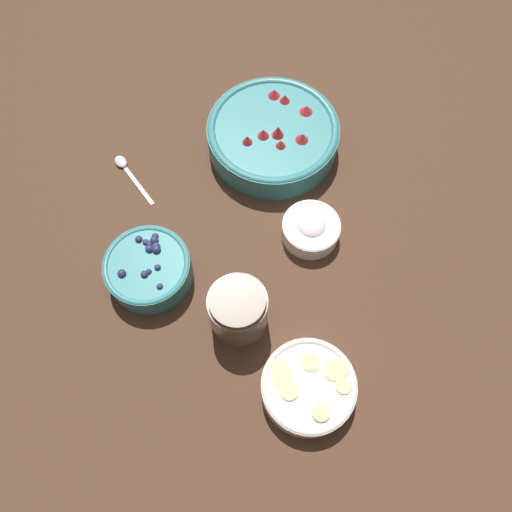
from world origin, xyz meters
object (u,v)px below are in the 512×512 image
bowl_cream (311,229)px  jar_chocolate (238,311)px  bowl_blueberries (148,269)px  bowl_bananas (308,387)px  bowl_strawberries (273,134)px

bowl_cream → jar_chocolate: jar_chocolate is taller
bowl_cream → jar_chocolate: bearing=115.9°
bowl_blueberries → jar_chocolate: jar_chocolate is taller
bowl_bananas → jar_chocolate: bearing=17.3°
bowl_bananas → jar_chocolate: 0.17m
bowl_blueberries → jar_chocolate: size_ratio=1.40×
bowl_strawberries → bowl_bananas: size_ratio=1.71×
bowl_cream → bowl_strawberries: bearing=-8.1°
bowl_cream → jar_chocolate: 0.21m
bowl_strawberries → bowl_bananas: (-0.46, 0.17, -0.01)m
bowl_strawberries → bowl_cream: (-0.21, 0.03, -0.01)m
bowl_bananas → bowl_strawberries: bearing=-20.4°
bowl_bananas → jar_chocolate: jar_chocolate is taller
bowl_blueberries → bowl_cream: 0.30m
bowl_blueberries → bowl_cream: bearing=-100.1°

